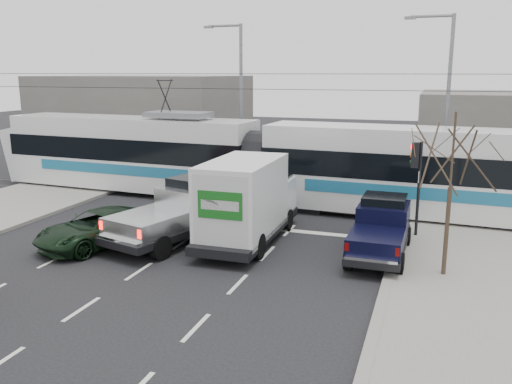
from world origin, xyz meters
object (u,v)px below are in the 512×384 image
(green_car, at_px, (99,228))
(traffic_signal, at_px, (416,169))
(tram, at_px, (260,161))
(street_lamp_near, at_px, (444,96))
(bare_tree, at_px, (452,158))
(street_lamp_far, at_px, (238,92))
(navy_pickup, at_px, (381,228))
(box_truck, at_px, (248,201))
(silver_pickup, at_px, (185,209))

(green_car, bearing_deg, traffic_signal, 42.77)
(traffic_signal, relative_size, tram, 0.12)
(street_lamp_near, height_order, green_car, street_lamp_near)
(bare_tree, xyz_separation_m, tram, (-8.53, 7.69, -1.71))
(street_lamp_far, height_order, navy_pickup, street_lamp_far)
(traffic_signal, distance_m, tram, 8.30)
(box_truck, bearing_deg, navy_pickup, 0.63)
(street_lamp_near, relative_size, silver_pickup, 1.36)
(traffic_signal, height_order, green_car, traffic_signal)
(street_lamp_near, relative_size, street_lamp_far, 1.00)
(navy_pickup, bearing_deg, street_lamp_far, 129.99)
(bare_tree, bearing_deg, tram, 137.94)
(tram, height_order, box_truck, tram)
(bare_tree, relative_size, box_truck, 0.78)
(box_truck, bearing_deg, street_lamp_near, 55.76)
(street_lamp_far, xyz_separation_m, tram, (3.26, -5.81, -3.03))
(street_lamp_far, bearing_deg, box_truck, -68.16)
(bare_tree, distance_m, traffic_signal, 4.28)
(traffic_signal, bearing_deg, street_lamp_far, 138.28)
(bare_tree, xyz_separation_m, green_car, (-12.10, -0.55, -3.14))
(bare_tree, relative_size, silver_pickup, 0.76)
(tram, distance_m, green_car, 9.10)
(box_truck, xyz_separation_m, navy_pickup, (4.90, 0.08, -0.60))
(bare_tree, relative_size, street_lamp_near, 0.56)
(street_lamp_near, bearing_deg, street_lamp_far, 170.13)
(navy_pickup, relative_size, green_car, 1.01)
(bare_tree, bearing_deg, navy_pickup, 142.26)
(bare_tree, bearing_deg, street_lamp_near, 91.42)
(traffic_signal, bearing_deg, green_car, -157.50)
(tram, height_order, navy_pickup, tram)
(traffic_signal, relative_size, box_truck, 0.56)
(green_car, bearing_deg, box_truck, 42.57)
(street_lamp_far, height_order, green_car, street_lamp_far)
(street_lamp_near, bearing_deg, silver_pickup, -131.95)
(street_lamp_near, bearing_deg, bare_tree, -88.58)
(bare_tree, bearing_deg, silver_pickup, 172.15)
(box_truck, relative_size, green_car, 1.36)
(bare_tree, distance_m, navy_pickup, 3.86)
(street_lamp_far, height_order, box_truck, street_lamp_far)
(street_lamp_far, xyz_separation_m, green_car, (-0.32, -14.05, -4.46))
(silver_pickup, relative_size, box_truck, 1.03)
(tram, bearing_deg, traffic_signal, -23.14)
(green_car, bearing_deg, navy_pickup, 32.51)
(box_truck, distance_m, green_car, 5.60)
(traffic_signal, height_order, tram, tram)
(traffic_signal, relative_size, street_lamp_near, 0.40)
(silver_pickup, height_order, box_truck, box_truck)
(silver_pickup, bearing_deg, bare_tree, 8.13)
(box_truck, relative_size, navy_pickup, 1.34)
(traffic_signal, xyz_separation_m, green_car, (-10.97, -4.55, -2.08))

